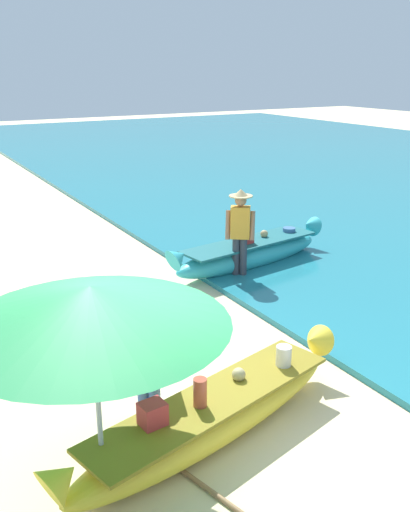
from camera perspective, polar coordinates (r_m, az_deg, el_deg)
The scene contains 7 objects.
ground_plane at distance 6.60m, azimuth -2.23°, elevation -17.66°, with size 80.00×80.00×0.00m, color beige.
boat_yellow_foreground at distance 6.38m, azimuth 0.87°, elevation -15.88°, with size 4.08×1.58×0.83m.
boat_cyan_midground at distance 11.44m, azimuth 4.56°, elevation 0.31°, with size 3.97×1.23×0.85m.
person_vendor_hatted at distance 10.60m, azimuth 3.58°, elevation 2.83°, with size 0.56×0.49×1.77m.
person_tourist_customer at distance 6.45m, azimuth -5.90°, elevation -8.58°, with size 0.52×0.54×1.71m.
patio_umbrella_large at distance 4.99m, azimuth -11.44°, elevation -5.04°, with size 2.47×2.47×2.13m.
paddle at distance 5.88m, azimuth 0.46°, elevation -22.64°, with size 0.67×1.86×0.05m.
Camera 1 is at (-2.45, -4.72, 3.91)m, focal length 39.47 mm.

